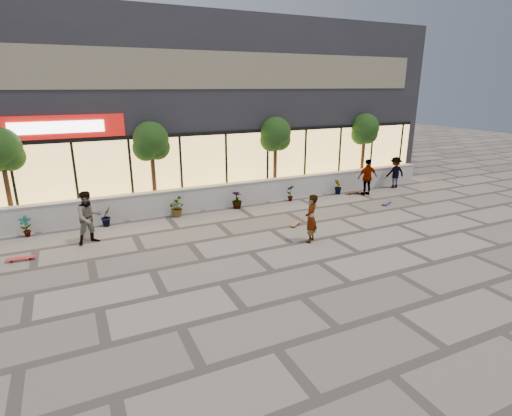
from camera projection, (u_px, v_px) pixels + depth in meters
name	position (u px, v px, depth m)	size (l,w,h in m)	color
ground	(318.00, 262.00, 12.65)	(80.00, 80.00, 0.00)	#9D9288
planter_wall	(234.00, 194.00, 18.54)	(22.00, 0.42, 1.04)	beige
retail_building	(196.00, 106.00, 22.18)	(24.00, 9.17, 8.50)	#27262C
shrub_a	(26.00, 226.00, 14.63)	(0.43, 0.29, 0.81)	#183A12
shrub_b	(106.00, 216.00, 15.77)	(0.45, 0.36, 0.81)	#183A12
shrub_c	(176.00, 207.00, 16.91)	(0.73, 0.63, 0.81)	#183A12
shrub_d	(237.00, 200.00, 18.06)	(0.45, 0.45, 0.81)	#183A12
shrub_e	(291.00, 193.00, 19.20)	(0.43, 0.29, 0.81)	#183A12
shrub_f	(338.00, 187.00, 20.35)	(0.45, 0.36, 0.81)	#183A12
tree_west	(1.00, 152.00, 14.74)	(1.60, 1.50, 3.92)	#4F311C
tree_midwest	(151.00, 143.00, 16.99)	(1.60, 1.50, 3.92)	#4F311C
tree_mideast	(275.00, 136.00, 19.44)	(1.60, 1.50, 3.92)	#4F311C
tree_east	(365.00, 131.00, 21.69)	(1.60, 1.50, 3.92)	#4F311C
skater_center	(311.00, 219.00, 14.03)	(0.64, 0.42, 1.74)	silver
skater_left	(89.00, 217.00, 13.91)	(0.92, 0.72, 1.89)	tan
skater_right_near	(367.00, 177.00, 20.12)	(1.08, 0.45, 1.84)	white
skater_right_far	(395.00, 173.00, 21.57)	(1.09, 0.63, 1.69)	maroon
skateboard_center	(296.00, 224.00, 15.91)	(0.70, 0.60, 0.09)	#9F6534
skateboard_left	(21.00, 258.00, 12.70)	(0.85, 0.26, 0.10)	red
skateboard_right_near	(354.00, 192.00, 20.56)	(0.86, 0.24, 0.10)	brown
skateboard_right_far	(387.00, 203.00, 18.74)	(0.84, 0.57, 0.10)	#4E4680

